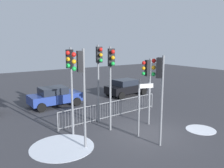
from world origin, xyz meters
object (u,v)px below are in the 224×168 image
(traffic_light_foreground_left, at_px, (159,80))
(car_blue_near, at_px, (55,96))
(traffic_light_mid_left, at_px, (81,77))
(car_black_trailing, at_px, (126,87))
(direction_sign_post, at_px, (140,105))
(traffic_light_rear_right, at_px, (99,67))
(traffic_light_rear_left, at_px, (111,70))
(traffic_light_foreground_right, at_px, (148,77))
(traffic_light_mid_right, at_px, (70,72))

(traffic_light_foreground_left, xyz_separation_m, car_blue_near, (-1.61, 9.06, -2.31))
(traffic_light_mid_left, distance_m, car_blue_near, 7.93)
(car_black_trailing, bearing_deg, car_blue_near, 173.30)
(direction_sign_post, bearing_deg, traffic_light_foreground_left, -72.50)
(traffic_light_rear_right, height_order, traffic_light_rear_left, traffic_light_rear_right)
(traffic_light_rear_right, bearing_deg, car_black_trailing, -131.11)
(traffic_light_foreground_right, bearing_deg, traffic_light_rear_right, 66.45)
(traffic_light_foreground_left, height_order, direction_sign_post, traffic_light_foreground_left)
(traffic_light_rear_left, distance_m, car_black_trailing, 8.89)
(traffic_light_foreground_right, bearing_deg, direction_sign_post, 142.01)
(traffic_light_rear_right, bearing_deg, traffic_light_mid_left, 53.70)
(traffic_light_foreground_right, xyz_separation_m, car_black_trailing, (3.53, 6.59, -2.07))
(traffic_light_foreground_left, relative_size, traffic_light_mid_right, 0.93)
(traffic_light_foreground_left, distance_m, traffic_light_foreground_right, 2.72)
(traffic_light_rear_right, bearing_deg, traffic_light_mid_right, 29.54)
(traffic_light_rear_left, bearing_deg, traffic_light_rear_right, -79.89)
(traffic_light_mid_right, height_order, traffic_light_mid_left, traffic_light_mid_right)
(traffic_light_foreground_left, xyz_separation_m, traffic_light_rear_right, (-0.70, 4.04, 0.30))
(car_blue_near, bearing_deg, direction_sign_post, -80.22)
(traffic_light_rear_right, height_order, traffic_light_mid_left, traffic_light_rear_right)
(car_blue_near, distance_m, car_black_trailing, 6.58)
(traffic_light_foreground_left, relative_size, direction_sign_post, 1.42)
(traffic_light_foreground_left, xyz_separation_m, traffic_light_mid_left, (-3.04, 1.68, 0.22))
(traffic_light_foreground_left, bearing_deg, traffic_light_rear_right, 66.26)
(car_blue_near, bearing_deg, car_black_trailing, -3.40)
(traffic_light_rear_right, height_order, car_blue_near, traffic_light_rear_right)
(traffic_light_foreground_left, distance_m, traffic_light_mid_right, 4.30)
(car_black_trailing, bearing_deg, traffic_light_foreground_right, -123.45)
(traffic_light_rear_right, relative_size, car_black_trailing, 1.17)
(car_black_trailing, bearing_deg, traffic_light_rear_left, -137.99)
(car_black_trailing, bearing_deg, traffic_light_mid_right, -149.23)
(traffic_light_foreground_right, relative_size, traffic_light_rear_right, 0.84)
(car_black_trailing, bearing_deg, traffic_light_mid_left, -143.23)
(traffic_light_foreground_right, xyz_separation_m, traffic_light_mid_right, (-4.28, 0.91, 0.46))
(direction_sign_post, bearing_deg, traffic_light_mid_left, -170.06)
(traffic_light_mid_left, bearing_deg, direction_sign_post, -84.41)
(car_blue_near, height_order, car_black_trailing, same)
(traffic_light_mid_right, xyz_separation_m, traffic_light_rear_left, (2.03, -0.58, 0.02))
(traffic_light_foreground_right, relative_size, car_blue_near, 1.00)
(traffic_light_mid_left, xyz_separation_m, direction_sign_post, (3.05, -0.42, -1.63))
(car_blue_near, bearing_deg, traffic_light_rear_right, -81.68)
(traffic_light_foreground_right, distance_m, traffic_light_rear_right, 2.81)
(traffic_light_foreground_left, height_order, traffic_light_rear_right, traffic_light_rear_right)
(traffic_light_mid_left, distance_m, car_black_trailing, 11.07)
(car_blue_near, relative_size, car_black_trailing, 0.98)
(traffic_light_rear_right, relative_size, direction_sign_post, 1.56)
(traffic_light_mid_left, bearing_deg, car_blue_near, 2.57)
(traffic_light_mid_left, height_order, car_blue_near, traffic_light_mid_left)
(traffic_light_rear_left, xyz_separation_m, direction_sign_post, (0.83, -1.38, -1.66))
(traffic_light_mid_right, xyz_separation_m, car_blue_near, (1.23, 5.84, -2.53))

